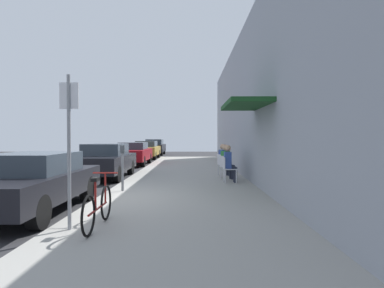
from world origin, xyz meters
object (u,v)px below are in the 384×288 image
(parked_car_0, at_px, (33,181))
(seated_patron_1, at_px, (227,161))
(parked_car_4, at_px, (155,147))
(seated_patron_0, at_px, (230,162))
(cafe_chair_0, at_px, (228,168))
(street_sign, at_px, (69,139))
(cafe_chair_2, at_px, (223,163))
(parked_car_2, at_px, (133,153))
(parking_meter, at_px, (123,164))
(seated_patron_2, at_px, (224,159))
(parked_car_3, at_px, (147,149))
(bicycle_0, at_px, (98,207))
(parked_car_1, at_px, (106,160))
(cafe_chair_1, at_px, (226,166))

(parked_car_0, relative_size, seated_patron_1, 3.41)
(parked_car_4, bearing_deg, seated_patron_0, -76.26)
(cafe_chair_0, bearing_deg, street_sign, -119.76)
(parked_car_4, height_order, cafe_chair_2, parked_car_4)
(parked_car_0, xyz_separation_m, parked_car_2, (0.00, 12.50, 0.03))
(cafe_chair_0, distance_m, seated_patron_1, 0.84)
(parking_meter, distance_m, seated_patron_0, 3.75)
(parked_car_4, height_order, seated_patron_2, parked_car_4)
(parked_car_0, height_order, seated_patron_2, seated_patron_2)
(parked_car_3, xyz_separation_m, bicycle_0, (1.95, -19.92, -0.25))
(street_sign, xyz_separation_m, cafe_chair_2, (3.29, 7.62, -1.02))
(street_sign, bearing_deg, parked_car_0, 129.96)
(parked_car_0, bearing_deg, parked_car_1, 90.00)
(parked_car_4, distance_m, seated_patron_1, 19.63)
(parked_car_3, xyz_separation_m, cafe_chair_1, (4.79, -13.49, -0.10))
(parked_car_3, height_order, seated_patron_1, seated_patron_1)
(parked_car_0, distance_m, cafe_chair_1, 6.75)
(parked_car_3, bearing_deg, cafe_chair_1, -70.44)
(seated_patron_1, bearing_deg, parked_car_0, -135.42)
(parking_meter, xyz_separation_m, cafe_chair_2, (3.24, 3.65, -0.26))
(parked_car_4, bearing_deg, parked_car_1, -90.00)
(parked_car_3, distance_m, bicycle_0, 20.01)
(bicycle_0, relative_size, seated_patron_2, 1.33)
(seated_patron_1, xyz_separation_m, seated_patron_2, (-0.00, 1.07, 0.00))
(parked_car_1, relative_size, seated_patron_1, 3.41)
(parked_car_4, bearing_deg, cafe_chair_2, -75.07)
(bicycle_0, xyz_separation_m, seated_patron_1, (2.90, 6.45, 0.34))
(bicycle_0, bearing_deg, parked_car_2, 97.82)
(seated_patron_0, bearing_deg, seated_patron_2, 89.97)
(parked_car_0, xyz_separation_m, seated_patron_2, (4.85, 5.85, 0.12))
(seated_patron_1, bearing_deg, street_sign, -117.02)
(parked_car_0, xyz_separation_m, street_sign, (1.50, -1.79, 0.95))
(street_sign, distance_m, bicycle_0, 1.25)
(parked_car_4, distance_m, cafe_chair_0, 20.41)
(bicycle_0, distance_m, seated_patron_0, 6.34)
(parked_car_1, height_order, parked_car_2, parked_car_1)
(parked_car_1, xyz_separation_m, parked_car_4, (0.00, 17.67, 0.03))
(parked_car_4, distance_m, seated_patron_0, 20.42)
(cafe_chair_0, relative_size, cafe_chair_1, 1.00)
(seated_patron_0, height_order, seated_patron_2, same)
(parked_car_1, height_order, seated_patron_1, seated_patron_1)
(seated_patron_2, bearing_deg, cafe_chair_2, -161.79)
(parked_car_0, bearing_deg, bicycle_0, -40.62)
(cafe_chair_1, bearing_deg, parked_car_3, 109.56)
(parked_car_3, relative_size, seated_patron_0, 3.41)
(parked_car_2, height_order, cafe_chair_2, parked_car_2)
(seated_patron_0, distance_m, cafe_chair_2, 1.88)
(parked_car_0, height_order, parking_meter, parking_meter)
(cafe_chair_0, bearing_deg, bicycle_0, -116.79)
(cafe_chair_2, bearing_deg, seated_patron_1, -86.88)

